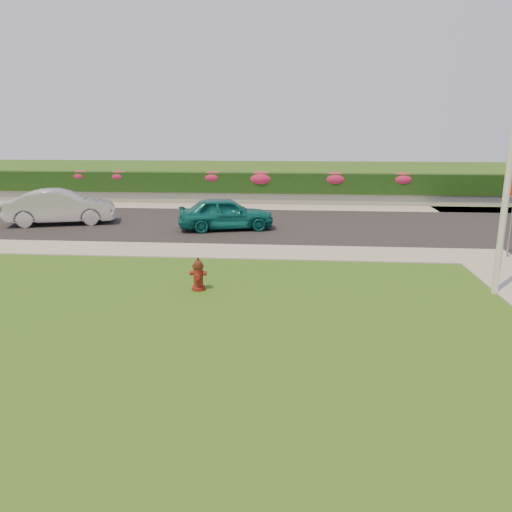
# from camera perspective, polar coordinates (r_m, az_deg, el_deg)

# --- Properties ---
(ground) EXTENTS (120.00, 120.00, 0.00)m
(ground) POSITION_cam_1_polar(r_m,az_deg,el_deg) (8.38, -2.55, -14.42)
(ground) COLOR black
(ground) RESTS_ON ground
(street_far) EXTENTS (26.00, 8.00, 0.04)m
(street_far) POSITION_cam_1_polar(r_m,az_deg,el_deg) (22.47, -10.63, 3.74)
(street_far) COLOR black
(street_far) RESTS_ON ground
(sidewalk_far) EXTENTS (24.00, 2.00, 0.04)m
(sidewalk_far) POSITION_cam_1_polar(r_m,az_deg,el_deg) (18.17, -17.83, 0.83)
(sidewalk_far) COLOR gray
(sidewalk_far) RESTS_ON ground
(curb_corner) EXTENTS (2.00, 2.00, 0.04)m
(curb_corner) POSITION_cam_1_polar(r_m,az_deg,el_deg) (17.81, 24.51, -0.04)
(curb_corner) COLOR gray
(curb_corner) RESTS_ON ground
(sidewalk_beyond) EXTENTS (34.00, 2.00, 0.04)m
(sidewalk_beyond) POSITION_cam_1_polar(r_m,az_deg,el_deg) (26.66, 0.61, 5.61)
(sidewalk_beyond) COLOR gray
(sidewalk_beyond) RESTS_ON ground
(retaining_wall) EXTENTS (34.00, 0.40, 0.60)m
(retaining_wall) POSITION_cam_1_polar(r_m,az_deg,el_deg) (28.10, 0.84, 6.63)
(retaining_wall) COLOR gray
(retaining_wall) RESTS_ON ground
(hedge) EXTENTS (32.00, 0.90, 1.10)m
(hedge) POSITION_cam_1_polar(r_m,az_deg,el_deg) (28.10, 0.86, 8.37)
(hedge) COLOR black
(hedge) RESTS_ON retaining_wall
(fire_hydrant) EXTENTS (0.43, 0.40, 0.84)m
(fire_hydrant) POSITION_cam_1_polar(r_m,az_deg,el_deg) (12.89, -6.63, -2.16)
(fire_hydrant) COLOR #52130C
(fire_hydrant) RESTS_ON ground
(sedan_teal) EXTENTS (4.15, 2.50, 1.32)m
(sedan_teal) POSITION_cam_1_polar(r_m,az_deg,el_deg) (20.48, -3.47, 4.89)
(sedan_teal) COLOR #0C5B5A
(sedan_teal) RESTS_ON street_far
(sedan_silver) EXTENTS (4.76, 2.84, 1.48)m
(sedan_silver) POSITION_cam_1_polar(r_m,az_deg,el_deg) (23.25, -21.42, 5.25)
(sedan_silver) COLOR #A5A7AD
(sedan_silver) RESTS_ON street_far
(utility_pole) EXTENTS (0.16, 0.16, 5.31)m
(utility_pole) POSITION_cam_1_polar(r_m,az_deg,el_deg) (13.53, 26.76, 6.95)
(utility_pole) COLOR silver
(utility_pole) RESTS_ON ground
(flower_clump_a) EXTENTS (1.22, 0.78, 0.61)m
(flower_clump_a) POSITION_cam_1_polar(r_m,az_deg,el_deg) (30.57, -19.40, 8.63)
(flower_clump_a) COLOR #C3214E
(flower_clump_a) RESTS_ON hedge
(flower_clump_b) EXTENTS (1.24, 0.80, 0.62)m
(flower_clump_b) POSITION_cam_1_polar(r_m,az_deg,el_deg) (29.72, -15.40, 8.78)
(flower_clump_b) COLOR #C3214E
(flower_clump_b) RESTS_ON hedge
(flower_clump_c) EXTENTS (1.32, 0.85, 0.66)m
(flower_clump_c) POSITION_cam_1_polar(r_m,az_deg,el_deg) (28.32, -4.99, 8.95)
(flower_clump_c) COLOR #C3214E
(flower_clump_c) RESTS_ON hedge
(flower_clump_d) EXTENTS (1.57, 1.01, 0.78)m
(flower_clump_d) POSITION_cam_1_polar(r_m,az_deg,el_deg) (27.99, 0.56, 8.84)
(flower_clump_d) COLOR #C3214E
(flower_clump_d) RESTS_ON hedge
(flower_clump_e) EXTENTS (1.47, 0.94, 0.73)m
(flower_clump_e) POSITION_cam_1_polar(r_m,az_deg,el_deg) (27.97, 9.00, 8.71)
(flower_clump_e) COLOR #C3214E
(flower_clump_e) RESTS_ON hedge
(flower_clump_f) EXTENTS (1.41, 0.91, 0.71)m
(flower_clump_f) POSITION_cam_1_polar(r_m,az_deg,el_deg) (28.45, 16.38, 8.42)
(flower_clump_f) COLOR #C3214E
(flower_clump_f) RESTS_ON hedge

